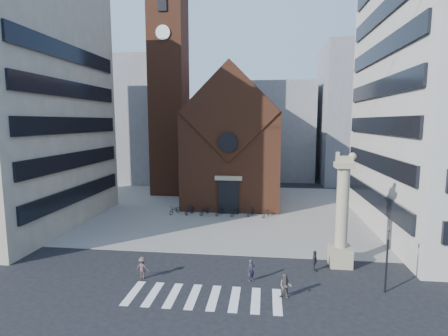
{
  "coord_description": "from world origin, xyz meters",
  "views": [
    {
      "loc": [
        4.25,
        -23.2,
        10.88
      ],
      "look_at": [
        0.53,
        8.0,
        6.68
      ],
      "focal_mm": 28.0,
      "sensor_mm": 36.0,
      "label": 1
    }
  ],
  "objects_px": {
    "pedestrian_1": "(286,286)",
    "traffic_light": "(387,258)",
    "lion_column": "(342,221)",
    "pedestrian_0": "(251,270)",
    "pedestrian_2": "(315,261)",
    "scooter_0": "(175,210)"
  },
  "relations": [
    {
      "from": "pedestrian_1",
      "to": "traffic_light",
      "type": "bearing_deg",
      "value": 23.75
    },
    {
      "from": "lion_column",
      "to": "traffic_light",
      "type": "height_order",
      "value": "lion_column"
    },
    {
      "from": "lion_column",
      "to": "pedestrian_1",
      "type": "height_order",
      "value": "lion_column"
    },
    {
      "from": "traffic_light",
      "to": "pedestrian_0",
      "type": "height_order",
      "value": "traffic_light"
    },
    {
      "from": "pedestrian_0",
      "to": "pedestrian_1",
      "type": "relative_size",
      "value": 0.96
    },
    {
      "from": "lion_column",
      "to": "pedestrian_2",
      "type": "xyz_separation_m",
      "value": [
        -2.07,
        -1.27,
        -2.68
      ]
    },
    {
      "from": "traffic_light",
      "to": "pedestrian_1",
      "type": "relative_size",
      "value": 2.72
    },
    {
      "from": "pedestrian_2",
      "to": "scooter_0",
      "type": "bearing_deg",
      "value": 60.04
    },
    {
      "from": "scooter_0",
      "to": "pedestrian_0",
      "type": "bearing_deg",
      "value": -36.08
    },
    {
      "from": "pedestrian_0",
      "to": "pedestrian_1",
      "type": "xyz_separation_m",
      "value": [
        2.2,
        -2.12,
        0.03
      ]
    },
    {
      "from": "traffic_light",
      "to": "pedestrian_2",
      "type": "xyz_separation_m",
      "value": [
        -4.06,
        2.73,
        -1.51
      ]
    },
    {
      "from": "traffic_light",
      "to": "pedestrian_1",
      "type": "distance_m",
      "value": 6.73
    },
    {
      "from": "traffic_light",
      "to": "scooter_0",
      "type": "height_order",
      "value": "traffic_light"
    },
    {
      "from": "lion_column",
      "to": "pedestrian_1",
      "type": "bearing_deg",
      "value": -128.54
    },
    {
      "from": "lion_column",
      "to": "pedestrian_2",
      "type": "height_order",
      "value": "lion_column"
    },
    {
      "from": "pedestrian_0",
      "to": "pedestrian_2",
      "type": "xyz_separation_m",
      "value": [
        4.52,
        2.12,
        0.02
      ]
    },
    {
      "from": "traffic_light",
      "to": "scooter_0",
      "type": "bearing_deg",
      "value": 137.13
    },
    {
      "from": "traffic_light",
      "to": "pedestrian_2",
      "type": "distance_m",
      "value": 5.12
    },
    {
      "from": "scooter_0",
      "to": "traffic_light",
      "type": "bearing_deg",
      "value": -19.58
    },
    {
      "from": "pedestrian_0",
      "to": "pedestrian_2",
      "type": "relative_size",
      "value": 0.98
    },
    {
      "from": "traffic_light",
      "to": "lion_column",
      "type": "bearing_deg",
      "value": 116.46
    },
    {
      "from": "pedestrian_0",
      "to": "pedestrian_1",
      "type": "distance_m",
      "value": 3.05
    }
  ]
}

